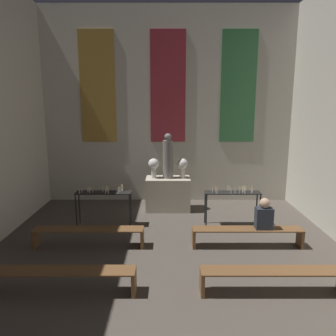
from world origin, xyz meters
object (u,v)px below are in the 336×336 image
at_px(statue, 168,158).
at_px(flower_vase_left, 154,166).
at_px(candle_rack_right, 232,197).
at_px(pew_back_left, 89,233).
at_px(flower_vase_right, 182,166).
at_px(pew_third_right, 273,276).
at_px(altar, 168,194).
at_px(pew_back_right, 247,233).
at_px(pew_third_left, 63,276).
at_px(candle_rack_left, 104,197).
at_px(person_seated, 264,215).

distance_m(statue, flower_vase_left, 0.48).
bearing_deg(candle_rack_right, pew_back_left, -159.24).
bearing_deg(statue, flower_vase_right, 0.00).
bearing_deg(pew_third_right, pew_back_left, 152.60).
distance_m(altar, pew_back_right, 3.10).
height_order(candle_rack_right, pew_back_left, candle_rack_right).
bearing_deg(candle_rack_right, altar, 142.00).
distance_m(altar, pew_third_left, 4.69).
bearing_deg(flower_vase_right, flower_vase_left, 180.00).
height_order(statue, candle_rack_left, statue).
bearing_deg(pew_back_left, pew_third_left, -90.00).
distance_m(pew_back_left, pew_back_right, 3.47).
xyz_separation_m(altar, candle_rack_left, (-1.64, -1.28, 0.28)).
height_order(statue, candle_rack_right, statue).
height_order(pew_back_left, pew_back_right, same).
bearing_deg(pew_third_right, pew_back_right, 90.00).
bearing_deg(pew_third_left, statue, 68.32).
bearing_deg(pew_back_left, flower_vase_right, 50.00).
bearing_deg(altar, flower_vase_right, 0.00).
height_order(altar, flower_vase_right, flower_vase_right).
relative_size(flower_vase_right, candle_rack_right, 0.41).
relative_size(flower_vase_right, person_seated, 0.83).
bearing_deg(altar, pew_third_right, -68.32).
bearing_deg(flower_vase_left, flower_vase_right, 0.00).
bearing_deg(flower_vase_right, pew_back_right, -62.79).
distance_m(altar, candle_rack_right, 2.10).
distance_m(flower_vase_left, candle_rack_right, 2.49).
xyz_separation_m(flower_vase_right, candle_rack_left, (-2.06, -1.28, -0.57)).
xyz_separation_m(flower_vase_left, pew_third_right, (2.15, -4.36, -1.00)).
distance_m(statue, candle_rack_left, 2.23).
bearing_deg(candle_rack_left, candle_rack_right, -0.04).
xyz_separation_m(statue, flower_vase_right, (0.42, 0.00, -0.23)).
distance_m(pew_third_right, pew_back_right, 1.80).
height_order(altar, candle_rack_right, candle_rack_right).
bearing_deg(candle_rack_left, pew_back_left, -94.08).
xyz_separation_m(candle_rack_right, pew_back_right, (0.09, -1.28, -0.43)).
bearing_deg(candle_rack_right, pew_back_right, -85.89).
relative_size(candle_rack_right, pew_back_right, 0.59).
relative_size(flower_vase_left, pew_third_left, 0.24).
height_order(candle_rack_right, pew_back_right, candle_rack_right).
height_order(flower_vase_right, pew_back_right, flower_vase_right).
distance_m(flower_vase_left, pew_back_left, 3.05).
relative_size(candle_rack_left, pew_third_right, 0.59).
xyz_separation_m(flower_vase_left, candle_rack_right, (2.06, -1.28, -0.57)).
distance_m(flower_vase_right, person_seated, 3.11).
bearing_deg(pew_back_right, candle_rack_right, 94.11).
bearing_deg(pew_back_left, pew_back_right, 0.00).
height_order(altar, pew_back_right, altar).
height_order(pew_third_right, pew_back_right, same).
distance_m(pew_third_right, person_seated, 1.87).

